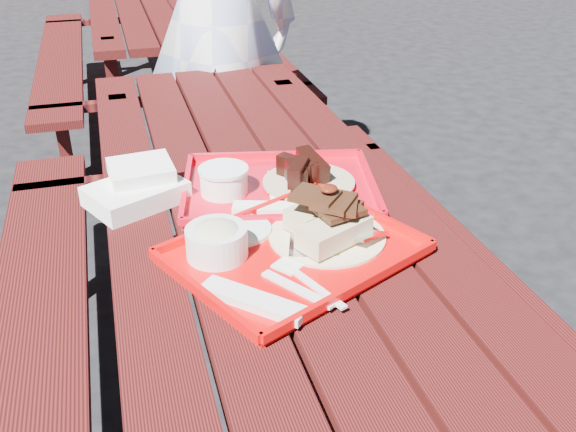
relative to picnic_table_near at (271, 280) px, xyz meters
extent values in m
cube|color=#48120D|center=(-0.30, 0.00, 0.17)|extent=(0.14, 2.40, 0.04)
cube|color=#48120D|center=(-0.15, 0.00, 0.17)|extent=(0.14, 2.40, 0.04)
cube|color=#48120D|center=(0.00, 0.00, 0.17)|extent=(0.14, 2.40, 0.04)
cube|color=#48120D|center=(0.15, 0.00, 0.17)|extent=(0.14, 2.40, 0.04)
cube|color=#48120D|center=(0.30, 0.00, 0.17)|extent=(0.14, 2.40, 0.04)
cube|color=#48120D|center=(-0.58, 0.00, -0.13)|extent=(0.25, 2.40, 0.04)
cube|color=#48120D|center=(-0.58, 0.84, -0.35)|extent=(0.06, 0.06, 0.42)
cube|color=#48120D|center=(0.58, 0.00, -0.13)|extent=(0.25, 2.40, 0.04)
cube|color=#48120D|center=(0.58, 0.84, -0.35)|extent=(0.06, 0.06, 0.42)
cube|color=#48120D|center=(-0.30, 0.96, -0.19)|extent=(0.06, 0.06, 0.75)
cube|color=#48120D|center=(0.30, 0.96, -0.19)|extent=(0.06, 0.06, 0.75)
cube|color=#48120D|center=(0.00, 0.96, -0.13)|extent=(1.40, 0.06, 0.04)
cube|color=#48120D|center=(-0.30, 2.80, 0.17)|extent=(0.14, 2.40, 0.04)
cube|color=#48120D|center=(-0.15, 2.80, 0.17)|extent=(0.14, 2.40, 0.04)
cube|color=#48120D|center=(0.00, 2.80, 0.17)|extent=(0.14, 2.40, 0.04)
cube|color=#48120D|center=(0.15, 2.80, 0.17)|extent=(0.14, 2.40, 0.04)
cube|color=#48120D|center=(-0.58, 2.80, -0.13)|extent=(0.25, 2.40, 0.04)
cube|color=#48120D|center=(-0.58, 1.96, -0.35)|extent=(0.06, 0.06, 0.42)
cube|color=#48120D|center=(-0.58, 3.64, -0.35)|extent=(0.06, 0.06, 0.42)
cube|color=#48120D|center=(0.58, 2.80, -0.13)|extent=(0.25, 2.40, 0.04)
cube|color=#48120D|center=(0.58, 1.96, -0.35)|extent=(0.06, 0.06, 0.42)
cube|color=#48120D|center=(0.58, 3.64, -0.35)|extent=(0.06, 0.06, 0.42)
cube|color=#48120D|center=(-0.30, 1.84, -0.19)|extent=(0.06, 0.06, 0.75)
cube|color=#48120D|center=(0.30, 1.84, -0.19)|extent=(0.06, 0.06, 0.75)
cube|color=#48120D|center=(-0.30, 3.76, -0.19)|extent=(0.06, 0.06, 0.75)
cube|color=#48120D|center=(0.30, 3.76, -0.19)|extent=(0.06, 0.06, 0.75)
cube|color=#48120D|center=(0.00, 1.84, -0.13)|extent=(1.40, 0.06, 0.04)
cube|color=#48120D|center=(0.00, 3.76, -0.13)|extent=(1.40, 0.06, 0.04)
cube|color=red|center=(0.00, -0.20, 0.20)|extent=(0.57, 0.52, 0.01)
cube|color=red|center=(-0.08, -0.04, 0.21)|extent=(0.42, 0.20, 0.02)
cube|color=red|center=(0.07, -0.36, 0.21)|extent=(0.42, 0.20, 0.02)
cube|color=red|center=(0.21, -0.11, 0.21)|extent=(0.16, 0.33, 0.02)
cube|color=red|center=(-0.21, -0.30, 0.21)|extent=(0.16, 0.33, 0.02)
cylinder|color=beige|center=(0.08, -0.16, 0.21)|extent=(0.25, 0.25, 0.01)
cube|color=tan|center=(0.08, -0.20, 0.24)|extent=(0.17, 0.13, 0.05)
cube|color=tan|center=(0.08, -0.12, 0.24)|extent=(0.17, 0.13, 0.05)
ellipsoid|color=#4B150A|center=(0.08, -0.16, 0.33)|extent=(0.04, 0.04, 0.02)
cylinder|color=silver|center=(-0.16, -0.17, 0.23)|extent=(0.13, 0.13, 0.06)
ellipsoid|color=beige|center=(-0.16, -0.17, 0.25)|extent=(0.11, 0.11, 0.05)
cylinder|color=white|center=(-0.09, -0.09, 0.21)|extent=(0.13, 0.13, 0.01)
cube|color=white|center=(-0.12, -0.35, 0.21)|extent=(0.18, 0.18, 0.02)
cube|color=white|center=(-0.03, -0.33, 0.21)|extent=(0.11, 0.15, 0.01)
cube|color=white|center=(0.00, -0.33, 0.20)|extent=(0.08, 0.17, 0.01)
cube|color=white|center=(-0.03, -0.25, 0.20)|extent=(0.07, 0.07, 0.00)
cube|color=red|center=(0.05, 0.10, 0.20)|extent=(0.52, 0.44, 0.01)
cube|color=red|center=(0.09, 0.27, 0.21)|extent=(0.45, 0.11, 0.02)
cube|color=red|center=(0.01, -0.07, 0.21)|extent=(0.45, 0.11, 0.02)
cube|color=red|center=(0.27, 0.05, 0.21)|extent=(0.09, 0.35, 0.02)
cube|color=red|center=(-0.17, 0.15, 0.21)|extent=(0.09, 0.35, 0.02)
cube|color=white|center=(0.10, 0.09, 0.21)|extent=(0.18, 0.18, 0.01)
cylinder|color=tan|center=(0.12, 0.08, 0.21)|extent=(0.23, 0.23, 0.01)
cylinder|color=white|center=(-0.09, 0.11, 0.23)|extent=(0.11, 0.11, 0.06)
cylinder|color=white|center=(-0.09, 0.11, 0.26)|extent=(0.12, 0.12, 0.01)
cube|color=white|center=(0.00, -0.02, 0.21)|extent=(0.19, 0.10, 0.02)
cube|color=silver|center=(0.16, -0.04, 0.20)|extent=(0.06, 0.05, 0.00)
cube|color=white|center=(-0.29, 0.13, 0.21)|extent=(0.26, 0.23, 0.05)
cube|color=white|center=(-0.28, 0.16, 0.26)|extent=(0.16, 0.13, 0.04)
imported|color=#B1C2F4|center=(0.12, 1.34, 0.35)|extent=(0.76, 0.61, 1.82)
camera|label=1|loc=(-0.32, -1.27, 0.91)|focal=40.00mm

